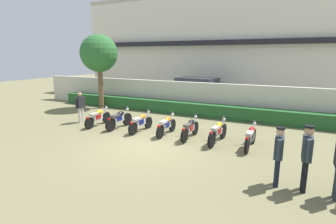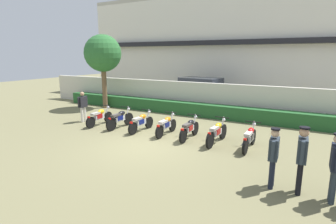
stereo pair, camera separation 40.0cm
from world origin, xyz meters
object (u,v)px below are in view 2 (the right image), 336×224
Objects in this scene: motorcycle_in_row_0 at (99,117)px; officer_0 at (274,153)px; motorcycle_in_row_3 at (166,125)px; motorcycle_in_row_1 at (120,119)px; motorcycle_in_row_6 at (250,138)px; officer_2 at (336,162)px; tree_near_inspector at (103,54)px; officer_1 at (302,154)px; motorcycle_in_row_2 at (141,122)px; inspector_person at (83,104)px; motorcycle_in_row_4 at (189,129)px; parked_car at (202,92)px; motorcycle_in_row_5 at (217,132)px.

motorcycle_in_row_0 is 8.81m from officer_0.
motorcycle_in_row_1 is at bearing 90.47° from motorcycle_in_row_3.
motorcycle_in_row_6 is at bearing -87.94° from motorcycle_in_row_1.
officer_0 is at bearing -4.70° from officer_2.
motorcycle_in_row_0 is 1.05× the size of motorcycle_in_row_3.
motorcycle_in_row_6 is at bearing -19.39° from tree_near_inspector.
motorcycle_in_row_3 is 1.06× the size of officer_2.
officer_1 is (7.84, -2.72, 0.57)m from motorcycle_in_row_1.
motorcycle_in_row_3 reaches higher than motorcycle_in_row_2.
motorcycle_in_row_3 reaches higher than motorcycle_in_row_0.
officer_2 is at bearing 170.91° from officer_1.
motorcycle_in_row_0 is 3.69m from motorcycle_in_row_3.
motorcycle_in_row_0 is 1.18× the size of inspector_person.
motorcycle_in_row_6 is (2.45, -0.06, -0.00)m from motorcycle_in_row_4.
motorcycle_in_row_0 is 4.80m from motorcycle_in_row_4.
motorcycle_in_row_3 is at bearing -26.44° from officer_2.
motorcycle_in_row_0 is 1.32m from inspector_person.
inspector_person is 10.62m from officer_1.
motorcycle_in_row_0 is at bearing -18.37° from officer_1.
motorcycle_in_row_0 and motorcycle_in_row_2 have the same top height.
motorcycle_in_row_4 is (2.41, -7.51, -0.49)m from parked_car.
parked_car is 2.56× the size of motorcycle_in_row_4.
motorcycle_in_row_1 is 9.01m from officer_2.
inspector_person is at bearing 92.88° from motorcycle_in_row_5.
motorcycle_in_row_2 is (1.21, -0.01, -0.02)m from motorcycle_in_row_1.
motorcycle_in_row_6 reaches higher than motorcycle_in_row_2.
motorcycle_in_row_4 is 1.10× the size of officer_2.
motorcycle_in_row_6 reaches higher than motorcycle_in_row_3.
officer_2 is (1.36, -0.08, 0.06)m from officer_0.
parked_car is at bearing 8.91° from motorcycle_in_row_3.
officer_0 is (8.39, -2.62, 0.50)m from motorcycle_in_row_0.
parked_car is 7.56m from motorcycle_in_row_2.
tree_near_inspector is 8.95m from motorcycle_in_row_4.
tree_near_inspector reaches higher than motorcycle_in_row_1.
motorcycle_in_row_1 is 1.01× the size of motorcycle_in_row_4.
motorcycle_in_row_5 is 4.13m from officer_1.
motorcycle_in_row_3 is 1.03× the size of officer_1.
motorcycle_in_row_2 is at bearing -22.02° from officer_2.
tree_near_inspector is 11.13m from motorcycle_in_row_6.
motorcycle_in_row_5 is at bearing -92.09° from motorcycle_in_row_4.
parked_car reaches higher than motorcycle_in_row_5.
officer_2 is at bearing -105.74° from motorcycle_in_row_1.
tree_near_inspector reaches higher than motorcycle_in_row_3.
officer_1 is at bearing -110.13° from motorcycle_in_row_2.
officer_2 reaches higher than motorcycle_in_row_3.
officer_1 reaches higher than motorcycle_in_row_5.
motorcycle_in_row_0 is 5.99m from motorcycle_in_row_5.
officer_2 is at bearing 174.57° from officer_0.
officer_2 reaches higher than motorcycle_in_row_6.
inspector_person reaches higher than motorcycle_in_row_5.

